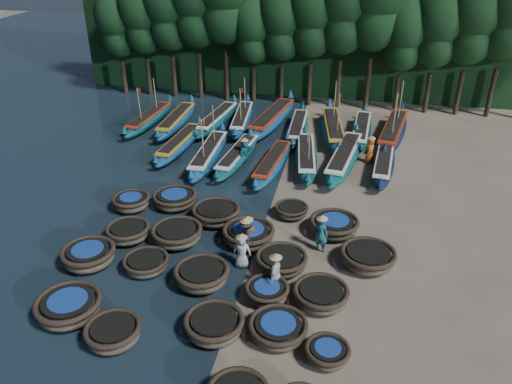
% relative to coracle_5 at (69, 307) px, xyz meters
% --- Properties ---
extents(ground, '(120.00, 120.00, 0.00)m').
position_rel_coracle_5_xyz_m(ground, '(5.98, 6.90, -0.48)').
color(ground, gray).
rests_on(ground, ground).
extents(foliage_wall, '(40.00, 3.00, 10.00)m').
position_rel_coracle_5_xyz_m(foliage_wall, '(5.98, 30.40, 4.52)').
color(foliage_wall, black).
rests_on(foliage_wall, ground).
extents(coracle_5, '(2.53, 2.53, 0.83)m').
position_rel_coracle_5_xyz_m(coracle_5, '(0.00, 0.00, 0.00)').
color(coracle_5, brown).
rests_on(coracle_5, ground).
extents(coracle_6, '(2.28, 2.28, 0.77)m').
position_rel_coracle_5_xyz_m(coracle_6, '(2.22, -0.89, -0.04)').
color(coracle_6, brown).
rests_on(coracle_6, ground).
extents(coracle_7, '(2.61, 2.61, 0.78)m').
position_rel_coracle_5_xyz_m(coracle_7, '(5.61, 0.21, -0.04)').
color(coracle_7, brown).
rests_on(coracle_7, ground).
extents(coracle_8, '(2.68, 2.68, 0.71)m').
position_rel_coracle_5_xyz_m(coracle_8, '(7.90, 0.51, -0.07)').
color(coracle_8, brown).
rests_on(coracle_8, ground).
extents(coracle_9, '(1.85, 1.85, 0.63)m').
position_rel_coracle_5_xyz_m(coracle_9, '(9.72, -0.23, -0.11)').
color(coracle_9, brown).
rests_on(coracle_9, ground).
extents(coracle_10, '(2.75, 2.75, 0.85)m').
position_rel_coracle_5_xyz_m(coracle_10, '(-0.88, 3.17, 0.01)').
color(coracle_10, brown).
rests_on(coracle_10, ground).
extents(coracle_11, '(2.16, 2.16, 0.65)m').
position_rel_coracle_5_xyz_m(coracle_11, '(1.71, 3.29, -0.11)').
color(coracle_11, brown).
rests_on(coracle_11, ground).
extents(coracle_12, '(2.36, 2.36, 0.83)m').
position_rel_coracle_5_xyz_m(coracle_12, '(4.34, 2.85, -0.00)').
color(coracle_12, brown).
rests_on(coracle_12, ground).
extents(coracle_13, '(1.87, 1.87, 0.71)m').
position_rel_coracle_5_xyz_m(coracle_13, '(7.14, 2.43, -0.07)').
color(coracle_13, brown).
rests_on(coracle_13, ground).
extents(coracle_14, '(2.70, 2.70, 0.76)m').
position_rel_coracle_5_xyz_m(coracle_14, '(9.24, 2.63, -0.05)').
color(coracle_14, brown).
rests_on(coracle_14, ground).
extents(coracle_15, '(2.33, 2.33, 0.78)m').
position_rel_coracle_5_xyz_m(coracle_15, '(-0.02, 5.32, -0.04)').
color(coracle_15, brown).
rests_on(coracle_15, ground).
extents(coracle_16, '(2.92, 2.92, 0.83)m').
position_rel_coracle_5_xyz_m(coracle_16, '(2.30, 5.57, -0.01)').
color(coracle_16, brown).
rests_on(coracle_16, ground).
extents(coracle_17, '(2.95, 2.95, 0.84)m').
position_rel_coracle_5_xyz_m(coracle_17, '(5.58, 6.18, 0.00)').
color(coracle_17, brown).
rests_on(coracle_17, ground).
extents(coracle_18, '(2.25, 2.25, 0.76)m').
position_rel_coracle_5_xyz_m(coracle_18, '(7.39, 4.51, -0.05)').
color(coracle_18, brown).
rests_on(coracle_18, ground).
extents(coracle_19, '(2.90, 2.90, 0.80)m').
position_rel_coracle_5_xyz_m(coracle_19, '(11.02, 5.51, -0.02)').
color(coracle_19, brown).
rests_on(coracle_19, ground).
extents(coracle_20, '(1.98, 1.98, 0.76)m').
position_rel_coracle_5_xyz_m(coracle_20, '(-1.08, 8.04, -0.04)').
color(coracle_20, brown).
rests_on(coracle_20, ground).
extents(coracle_21, '(2.58, 2.58, 0.76)m').
position_rel_coracle_5_xyz_m(coracle_21, '(1.03, 8.80, -0.04)').
color(coracle_21, brown).
rests_on(coracle_21, ground).
extents(coracle_22, '(2.94, 2.94, 0.82)m').
position_rel_coracle_5_xyz_m(coracle_22, '(3.57, 7.76, -0.02)').
color(coracle_22, brown).
rests_on(coracle_22, ground).
extents(coracle_23, '(1.83, 1.83, 0.63)m').
position_rel_coracle_5_xyz_m(coracle_23, '(7.19, 8.98, -0.12)').
color(coracle_23, brown).
rests_on(coracle_23, ground).
extents(coracle_24, '(2.81, 2.81, 0.82)m').
position_rel_coracle_5_xyz_m(coracle_24, '(9.42, 7.79, -0.01)').
color(coracle_24, brown).
rests_on(coracle_24, ground).
extents(long_boat_2, '(1.80, 7.40, 1.31)m').
position_rel_coracle_5_xyz_m(long_boat_2, '(-1.14, 15.81, 0.02)').
color(long_boat_2, navy).
rests_on(long_boat_2, ground).
extents(long_boat_3, '(1.58, 7.87, 3.35)m').
position_rel_coracle_5_xyz_m(long_boat_3, '(1.21, 14.47, 0.05)').
color(long_boat_3, navy).
rests_on(long_boat_3, ground).
extents(long_boat_4, '(2.01, 7.32, 1.29)m').
position_rel_coracle_5_xyz_m(long_boat_4, '(3.00, 14.69, 0.01)').
color(long_boat_4, '#0E5151').
rests_on(long_boat_4, ground).
extents(long_boat_5, '(2.02, 7.30, 1.29)m').
position_rel_coracle_5_xyz_m(long_boat_5, '(5.33, 14.08, 0.01)').
color(long_boat_5, navy).
rests_on(long_boat_5, ground).
extents(long_boat_6, '(2.32, 7.63, 3.27)m').
position_rel_coracle_5_xyz_m(long_boat_6, '(7.20, 15.35, 0.04)').
color(long_boat_6, '#0E5151').
rests_on(long_boat_6, ground).
extents(long_boat_7, '(2.67, 8.48, 1.51)m').
position_rel_coracle_5_xyz_m(long_boat_7, '(9.50, 15.56, 0.09)').
color(long_boat_7, '#0E5151').
rests_on(long_boat_7, ground).
extents(long_boat_8, '(1.91, 7.35, 1.30)m').
position_rel_coracle_5_xyz_m(long_boat_8, '(11.88, 15.44, 0.01)').
color(long_boat_8, '#0E1D36').
rests_on(long_boat_8, ground).
extents(long_boat_9, '(1.89, 7.66, 3.26)m').
position_rel_coracle_5_xyz_m(long_boat_9, '(-4.89, 19.80, 0.04)').
color(long_boat_9, '#0E5151').
rests_on(long_boat_9, ground).
extents(long_boat_10, '(1.47, 7.90, 1.39)m').
position_rel_coracle_5_xyz_m(long_boat_10, '(-2.80, 19.82, 0.05)').
color(long_boat_10, navy).
rests_on(long_boat_10, ground).
extents(long_boat_11, '(2.22, 7.77, 1.38)m').
position_rel_coracle_5_xyz_m(long_boat_11, '(0.03, 20.65, 0.04)').
color(long_boat_11, '#0E5151').
rests_on(long_boat_11, ground).
extents(long_boat_12, '(2.10, 7.70, 3.28)m').
position_rel_coracle_5_xyz_m(long_boat_12, '(1.81, 21.12, 0.04)').
color(long_boat_12, navy).
rests_on(long_boat_12, ground).
extents(long_boat_13, '(3.05, 9.07, 1.62)m').
position_rel_coracle_5_xyz_m(long_boat_13, '(4.02, 21.40, 0.14)').
color(long_boat_13, navy).
rests_on(long_boat_13, ground).
extents(long_boat_14, '(1.52, 7.46, 1.31)m').
position_rel_coracle_5_xyz_m(long_boat_14, '(6.05, 20.23, 0.02)').
color(long_boat_14, '#0E5151').
rests_on(long_boat_14, ground).
extents(long_boat_15, '(2.71, 8.52, 3.65)m').
position_rel_coracle_5_xyz_m(long_boat_15, '(8.52, 20.25, 0.10)').
color(long_boat_15, navy).
rests_on(long_boat_15, ground).
extents(long_boat_16, '(1.73, 7.79, 1.37)m').
position_rel_coracle_5_xyz_m(long_boat_16, '(10.45, 20.46, 0.04)').
color(long_boat_16, '#0E5151').
rests_on(long_boat_16, ground).
extents(long_boat_17, '(3.02, 8.85, 3.81)m').
position_rel_coracle_5_xyz_m(long_boat_17, '(12.59, 20.55, 0.12)').
color(long_boat_17, '#0E1D36').
rests_on(long_boat_17, ground).
extents(fisherman_0, '(0.85, 0.62, 1.79)m').
position_rel_coracle_5_xyz_m(fisherman_0, '(5.68, 4.38, 0.38)').
color(fisherman_0, silver).
rests_on(fisherman_0, ground).
extents(fisherman_1, '(0.76, 0.64, 1.96)m').
position_rel_coracle_5_xyz_m(fisherman_1, '(8.90, 6.28, 0.49)').
color(fisherman_1, '#185D67').
rests_on(fisherman_1, ground).
extents(fisherman_2, '(0.89, 0.78, 1.74)m').
position_rel_coracle_5_xyz_m(fisherman_2, '(5.60, 5.90, 0.35)').
color(fisherman_2, '#CA5C1B').
rests_on(fisherman_2, ground).
extents(fisherman_3, '(0.89, 1.21, 1.87)m').
position_rel_coracle_5_xyz_m(fisherman_3, '(5.60, 5.54, 0.40)').
color(fisherman_3, black).
rests_on(fisherman_3, ground).
extents(fisherman_4, '(0.58, 1.09, 1.97)m').
position_rel_coracle_5_xyz_m(fisherman_4, '(7.37, 3.00, 0.46)').
color(fisherman_4, silver).
rests_on(fisherman_4, ground).
extents(fisherman_5, '(0.88, 1.63, 1.88)m').
position_rel_coracle_5_xyz_m(fisherman_5, '(3.50, 14.57, 0.39)').
color(fisherman_5, '#185D67').
rests_on(fisherman_5, ground).
extents(fisherman_6, '(0.68, 0.91, 1.89)m').
position_rel_coracle_5_xyz_m(fisherman_6, '(11.03, 16.45, 0.42)').
color(fisherman_6, '#CA5C1B').
rests_on(fisherman_6, ground).
extents(tree_0, '(3.68, 3.68, 8.68)m').
position_rel_coracle_5_xyz_m(tree_0, '(-10.02, 26.90, 5.49)').
color(tree_0, black).
rests_on(tree_0, ground).
extents(tree_1, '(4.09, 4.09, 9.65)m').
position_rel_coracle_5_xyz_m(tree_1, '(-7.72, 26.90, 6.17)').
color(tree_1, black).
rests_on(tree_1, ground).
extents(tree_2, '(4.51, 4.51, 10.63)m').
position_rel_coracle_5_xyz_m(tree_2, '(-5.42, 26.90, 6.84)').
color(tree_2, black).
rests_on(tree_2, ground).
extents(tree_5, '(3.68, 3.68, 8.68)m').
position_rel_coracle_5_xyz_m(tree_5, '(1.48, 26.90, 5.49)').
color(tree_5, black).
rests_on(tree_5, ground).
extents(tree_6, '(4.09, 4.09, 9.65)m').
position_rel_coracle_5_xyz_m(tree_6, '(3.78, 26.90, 6.17)').
color(tree_6, black).
rests_on(tree_6, ground).
extents(tree_7, '(4.51, 4.51, 10.63)m').
position_rel_coracle_5_xyz_m(tree_7, '(6.08, 26.90, 6.84)').
color(tree_7, black).
rests_on(tree_7, ground).
extents(tree_8, '(4.92, 4.92, 11.60)m').
position_rel_coracle_5_xyz_m(tree_8, '(8.38, 26.90, 7.52)').
color(tree_8, black).
rests_on(tree_8, ground).
extents(tree_10, '(3.68, 3.68, 8.68)m').
position_rel_coracle_5_xyz_m(tree_10, '(12.98, 26.90, 5.49)').
color(tree_10, black).
rests_on(tree_10, ground).
extents(tree_11, '(4.09, 4.09, 9.65)m').
position_rel_coracle_5_xyz_m(tree_11, '(15.28, 26.90, 6.17)').
color(tree_11, black).
rests_on(tree_11, ground).
extents(tree_12, '(4.51, 4.51, 10.63)m').
position_rel_coracle_5_xyz_m(tree_12, '(17.58, 26.90, 6.84)').
color(tree_12, black).
rests_on(tree_12, ground).
extents(tree_13, '(4.92, 4.92, 11.60)m').
position_rel_coracle_5_xyz_m(tree_13, '(19.88, 26.90, 7.52)').
color(tree_13, black).
rests_on(tree_13, ground).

